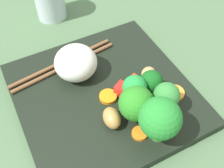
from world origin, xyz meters
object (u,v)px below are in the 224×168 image
Objects in this scene: square_plate at (104,95)px; broccoli_floret_0 at (151,82)px; chopstick_pair at (63,65)px; rice_mound at (76,63)px; carrot_slice_2 at (108,97)px.

square_plate is 5.51× the size of broccoli_floret_0.
square_plate is 8.68cm from broccoli_floret_0.
chopstick_pair is (-13.21, -10.08, -2.71)cm from broccoli_floret_0.
rice_mound is 1.42× the size of broccoli_floret_0.
broccoli_floret_0 is (10.12, 8.68, 0.10)cm from rice_mound.
broccoli_floret_0 is (4.15, 6.51, 3.97)cm from square_plate.
broccoli_floret_0 is at bearing 57.48° from square_plate.
chopstick_pair is (-3.09, -1.40, -2.61)cm from rice_mound.
square_plate is 9.82cm from chopstick_pair.
rice_mound is at bearing -164.08° from carrot_slice_2.
broccoli_floret_0 is 16.84cm from chopstick_pair.
carrot_slice_2 and chopstick_pair have the same top height.
chopstick_pair is at bearing -161.49° from carrot_slice_2.
square_plate is 9.76× the size of carrot_slice_2.
carrot_slice_2 is (-2.69, -6.56, -2.71)cm from broccoli_floret_0.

